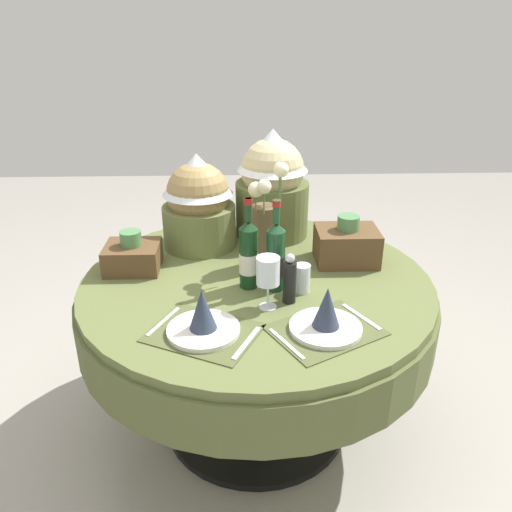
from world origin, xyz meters
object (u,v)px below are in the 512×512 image
place_setting_right (326,319)px  woven_basket_side_right (347,244)px  pepper_mill (290,280)px  flower_vase (266,225)px  wine_glass_right (268,272)px  place_setting_left (203,321)px  gift_tub_back_left (198,199)px  dining_table (256,309)px  wine_bottle_right (276,256)px  woven_basket_side_left (133,255)px  tumbler_near_right (302,278)px  wine_bottle_left (249,254)px  gift_tub_back_centre (272,181)px

place_setting_right → woven_basket_side_right: 0.55m
place_setting_right → pepper_mill: bearing=117.5°
flower_vase → wine_glass_right: 0.34m
place_setting_left → gift_tub_back_left: size_ratio=1.00×
place_setting_right → pepper_mill: (-0.10, 0.20, 0.04)m
woven_basket_side_right → pepper_mill: bearing=-129.2°
dining_table → pepper_mill: (0.11, -0.19, 0.23)m
dining_table → flower_vase: 0.35m
gift_tub_back_left → woven_basket_side_right: gift_tub_back_left is taller
wine_bottle_right → pepper_mill: bearing=-66.3°
place_setting_left → woven_basket_side_left: bearing=123.0°
tumbler_near_right → wine_bottle_left: bearing=166.8°
flower_vase → gift_tub_back_left: size_ratio=1.03×
gift_tub_back_centre → woven_basket_side_right: (0.29, -0.31, -0.18)m
place_setting_right → gift_tub_back_left: 0.87m
wine_bottle_right → woven_basket_side_right: wine_bottle_right is taller
pepper_mill → gift_tub_back_centre: 0.67m
wine_bottle_right → wine_glass_right: (-0.04, -0.14, 0.01)m
flower_vase → woven_basket_side_right: (0.34, 0.03, -0.10)m
flower_vase → woven_basket_side_left: size_ratio=1.98×
place_setting_right → wine_glass_right: wine_glass_right is taller
dining_table → wine_glass_right: (0.03, -0.23, 0.29)m
place_setting_right → pepper_mill: 0.22m
pepper_mill → woven_basket_side_left: size_ratio=0.87×
wine_bottle_left → pepper_mill: (0.14, -0.12, -0.05)m
pepper_mill → woven_basket_side_right: bearing=50.8°
place_setting_right → gift_tub_back_left: gift_tub_back_left is taller
place_setting_left → place_setting_right: bearing=-0.0°
pepper_mill → woven_basket_side_right: size_ratio=0.75×
wine_bottle_right → tumbler_near_right: 0.13m
gift_tub_back_left → dining_table: bearing=-54.1°
place_setting_right → wine_bottle_left: (-0.25, 0.32, 0.09)m
gift_tub_back_centre → woven_basket_side_right: bearing=-46.5°
dining_table → wine_bottle_right: 0.30m
flower_vase → woven_basket_side_right: 0.36m
wine_bottle_right → gift_tub_back_centre: 0.56m
dining_table → woven_basket_side_right: size_ratio=5.53×
dining_table → gift_tub_back_left: (-0.24, 0.34, 0.36)m
wine_bottle_right → woven_basket_side_right: bearing=36.5°
dining_table → woven_basket_side_right: 0.47m
wine_bottle_right → gift_tub_back_left: bearing=126.3°
place_setting_left → woven_basket_side_left: woven_basket_side_left is taller
gift_tub_back_centre → woven_basket_side_left: bearing=-149.0°
gift_tub_back_centre → woven_basket_side_right: 0.47m
wine_bottle_right → gift_tub_back_left: (-0.31, 0.42, 0.08)m
flower_vase → wine_bottle_left: (-0.07, -0.18, -0.04)m
woven_basket_side_left → place_setting_right: bearing=-34.1°
place_setting_right → pepper_mill: size_ratio=2.23×
dining_table → gift_tub_back_left: 0.55m
wine_bottle_left → woven_basket_side_left: (-0.47, 0.17, -0.07)m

